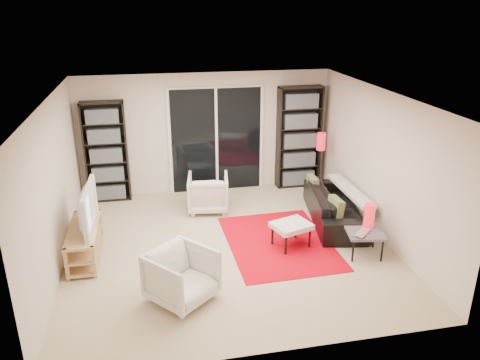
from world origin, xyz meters
name	(u,v)px	position (x,y,z in m)	size (l,w,h in m)	color
floor	(228,246)	(0.00, 0.00, 0.00)	(5.00, 5.00, 0.00)	#C0AE91
wall_back	(206,133)	(0.00, 2.50, 1.20)	(5.00, 0.02, 2.40)	beige
wall_front	(270,259)	(0.00, -2.50, 1.20)	(5.00, 0.02, 2.40)	beige
wall_left	(54,188)	(-2.50, 0.00, 1.20)	(0.02, 5.00, 2.40)	beige
wall_right	(380,165)	(2.50, 0.00, 1.20)	(0.02, 5.00, 2.40)	beige
ceiling	(227,97)	(0.00, 0.00, 2.40)	(5.00, 5.00, 0.02)	white
sliding_door	(216,140)	(0.20, 2.46, 1.05)	(1.92, 0.08, 2.16)	white
bookshelf_left	(106,152)	(-1.95, 2.33, 0.98)	(0.80, 0.30, 1.95)	black
bookshelf_right	(299,137)	(1.90, 2.33, 1.05)	(0.90, 0.30, 2.10)	black
tv_stand	(85,242)	(-2.20, 0.09, 0.26)	(0.42, 1.32, 0.50)	tan
tv	(82,208)	(-2.18, 0.09, 0.82)	(1.12, 0.15, 0.65)	black
rug	(279,242)	(0.82, -0.05, 0.01)	(1.62, 2.19, 0.01)	red
sofa	(335,205)	(2.01, 0.54, 0.29)	(2.02, 0.79, 0.59)	black
armchair_back	(208,193)	(-0.12, 1.46, 0.34)	(0.73, 0.75, 0.68)	silver
armchair_front	(182,276)	(-0.84, -1.30, 0.35)	(0.75, 0.77, 0.70)	silver
ottoman	(291,227)	(0.98, -0.20, 0.35)	(0.69, 0.62, 0.40)	silver
side_table	(365,233)	(2.00, -0.67, 0.36)	(0.64, 0.64, 0.40)	#505055
laptop	(366,234)	(1.96, -0.78, 0.41)	(0.36, 0.23, 0.03)	silver
table_lamp	(369,215)	(2.12, -0.53, 0.59)	(0.17, 0.17, 0.38)	red
floor_lamp	(321,148)	(2.18, 1.81, 0.95)	(0.19, 0.19, 1.27)	black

